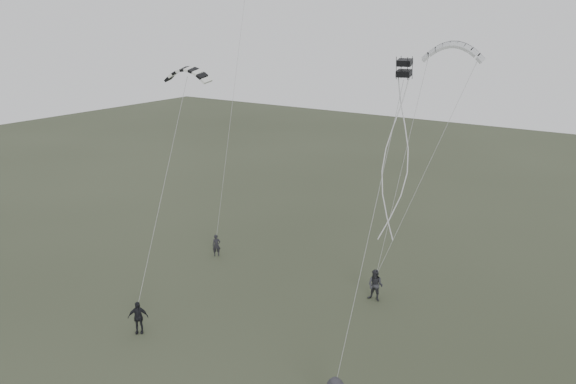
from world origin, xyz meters
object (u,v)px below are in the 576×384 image
Objects in this scene: flyer_center at (138,317)px; kite_striped at (187,69)px; flyer_right at (375,285)px; kite_pale_large at (454,45)px; flyer_left at (217,245)px; kite_box at (404,68)px.

kite_striped is (-1.36, 6.01, 12.29)m from flyer_center.
flyer_right is 0.56× the size of kite_pale_large.
kite_striped is at bearing -108.99° from flyer_left.
flyer_right is 0.68× the size of kite_striped.
flyer_right reaches higher than flyer_left.
kite_box is at bearing -60.27° from flyer_right.
flyer_center is 22.93m from kite_pale_large.
flyer_left is at bearing 179.24° from flyer_right.
kite_striped reaches higher than flyer_right.
flyer_left is at bearing 67.26° from flyer_center.
kite_box reaches higher than kite_striped.
kite_striped is (-11.95, -9.15, -1.26)m from kite_pale_large.
flyer_right is 13.45m from flyer_center.
flyer_center is at bearing -85.97° from kite_striped.
kite_pale_large is 1.22× the size of kite_striped.
kite_striped is at bearing -155.19° from kite_pale_large.
kite_pale_large is (13.86, 5.15, 13.68)m from flyer_left.
flyer_left is 0.45× the size of kite_pale_large.
flyer_left is 0.80× the size of flyer_right.
flyer_center is at bearing -116.41° from flyer_left.
flyer_right is 14.18m from kite_box.
flyer_left is at bearing -172.26° from kite_pale_large.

